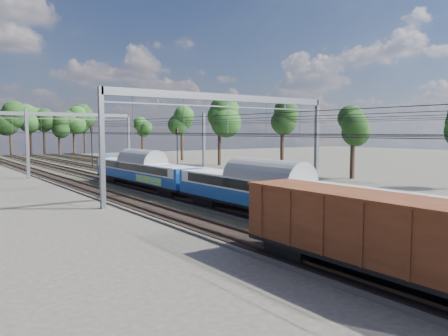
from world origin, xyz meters
TOP-DOWN VIEW (x-y plane):
  - track_bed at (-0.00, 45.00)m, footprint 21.00×130.00m
  - platform at (12.00, 20.00)m, footprint 3.00×70.00m
  - catenary at (0.33, 52.69)m, footprint 25.65×130.00m
  - tree_belt at (5.21, 95.52)m, footprint 40.92×101.84m
  - emu_train at (-4.50, 19.17)m, footprint 2.63×55.72m
  - freight_boxcar at (-9.00, 8.11)m, footprint 2.61×12.61m
  - worker at (2.66, 47.63)m, footprint 0.52×0.70m
  - signal_near at (-0.20, 65.08)m, footprint 0.46×0.43m
  - signal_far at (10.69, 57.79)m, footprint 0.43×0.40m

SIDE VIEW (x-z plane):
  - track_bed at x=0.00m, z-range -0.07..0.27m
  - platform at x=12.00m, z-range 0.00..0.30m
  - worker at x=2.66m, z-range 0.00..1.75m
  - freight_boxcar at x=-9.00m, z-range 0.36..3.61m
  - emu_train at x=-4.50m, z-range 0.34..4.18m
  - signal_far at x=10.69m, z-range 0.82..7.02m
  - signal_near at x=-0.20m, z-range 0.85..7.27m
  - catenary at x=0.33m, z-range 1.90..10.90m
  - tree_belt at x=5.21m, z-range 2.48..14.40m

